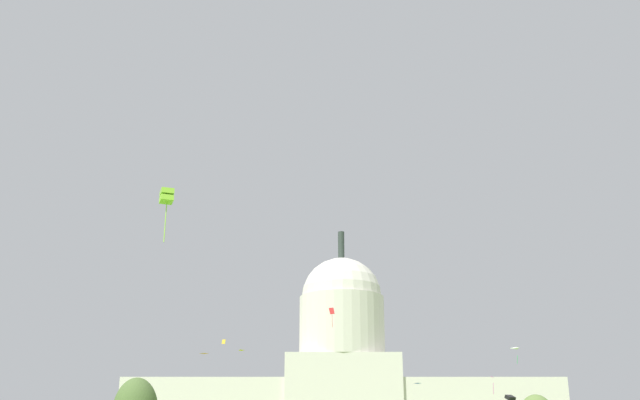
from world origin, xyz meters
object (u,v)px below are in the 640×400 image
object	(u,v)px
kite_red_mid	(332,312)
kite_gold_mid	(224,342)
kite_orange_low	(204,355)
capitol_building	(343,391)
kite_blue_low	(418,384)
kite_white_low	(518,352)
kite_yellow_mid	(241,351)
kite_magenta_low	(495,380)
kite_lime_mid	(167,196)

from	to	relation	value
kite_red_mid	kite_gold_mid	size ratio (longest dim) A/B	3.94
kite_red_mid	kite_orange_low	xyz separation A→B (m)	(-21.78, -32.53, -12.98)
capitol_building	kite_blue_low	distance (m)	46.58
kite_gold_mid	kite_white_low	bearing A→B (deg)	-156.36
kite_red_mid	kite_orange_low	size ratio (longest dim) A/B	3.17
kite_gold_mid	capitol_building	bearing A→B (deg)	-63.92
capitol_building	kite_yellow_mid	distance (m)	62.26
kite_gold_mid	kite_blue_low	distance (m)	48.04
capitol_building	kite_magenta_low	bearing A→B (deg)	-54.13
kite_gold_mid	kite_blue_low	bearing A→B (deg)	-128.67
kite_white_low	kite_blue_low	xyz separation A→B (m)	(-9.78, 44.84, -0.90)
kite_white_low	kite_blue_low	distance (m)	45.90
kite_red_mid	kite_yellow_mid	distance (m)	23.02
kite_yellow_mid	kite_blue_low	bearing A→B (deg)	48.03
kite_red_mid	kite_yellow_mid	size ratio (longest dim) A/B	3.45
kite_white_low	kite_orange_low	bearing A→B (deg)	37.45
kite_lime_mid	capitol_building	bearing A→B (deg)	-118.03
kite_magenta_low	kite_white_low	distance (m)	46.68
kite_magenta_low	kite_gold_mid	xyz separation A→B (m)	(-59.90, 15.99, 10.34)
kite_red_mid	kite_lime_mid	world-z (taller)	kite_red_mid
capitol_building	kite_orange_low	bearing A→B (deg)	-107.54
kite_magenta_low	capitol_building	bearing A→B (deg)	59.50
capitol_building	kite_lime_mid	bearing A→B (deg)	-97.00
kite_orange_low	kite_blue_low	xyz separation A→B (m)	(39.78, 35.84, -1.60)
kite_yellow_mid	kite_blue_low	world-z (taller)	kite_yellow_mid
capitol_building	kite_white_low	bearing A→B (deg)	-74.77
kite_orange_low	kite_red_mid	bearing A→B (deg)	58.46
kite_magenta_low	kite_lime_mid	xyz separation A→B (m)	(-49.24, -105.63, 4.62)
kite_blue_low	kite_gold_mid	bearing A→B (deg)	164.38
capitol_building	kite_blue_low	size ratio (longest dim) A/B	82.81
kite_gold_mid	kite_blue_low	world-z (taller)	kite_gold_mid
kite_blue_low	kite_white_low	bearing A→B (deg)	-71.53
kite_lime_mid	kite_gold_mid	bearing A→B (deg)	-106.02
kite_red_mid	kite_white_low	bearing A→B (deg)	153.72
kite_orange_low	kite_lime_mid	size ratio (longest dim) A/B	0.30
kite_white_low	kite_lime_mid	size ratio (longest dim) A/B	0.45
capitol_building	kite_white_low	size ratio (longest dim) A/B	58.00
kite_red_mid	kite_white_low	distance (m)	51.81
capitol_building	kite_lime_mid	size ratio (longest dim) A/B	25.87
kite_white_low	kite_gold_mid	world-z (taller)	kite_gold_mid
kite_gold_mid	kite_yellow_mid	bearing A→B (deg)	176.28
kite_gold_mid	kite_orange_low	distance (m)	54.17
kite_yellow_mid	kite_lime_mid	size ratio (longest dim) A/B	0.28
kite_gold_mid	kite_blue_low	xyz separation A→B (m)	(43.36, -17.34, -11.30)
kite_magenta_low	kite_lime_mid	world-z (taller)	kite_lime_mid
kite_yellow_mid	kite_magenta_low	bearing A→B (deg)	43.02
kite_magenta_low	kite_yellow_mid	xyz separation A→B (m)	(-52.55, -15.44, 4.15)
kite_lime_mid	kite_blue_low	xyz separation A→B (m)	(32.70, 104.28, -5.59)
capitol_building	kite_blue_low	bearing A→B (deg)	-71.89
kite_red_mid	kite_white_low	xyz separation A→B (m)	(27.78, -41.53, -13.68)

